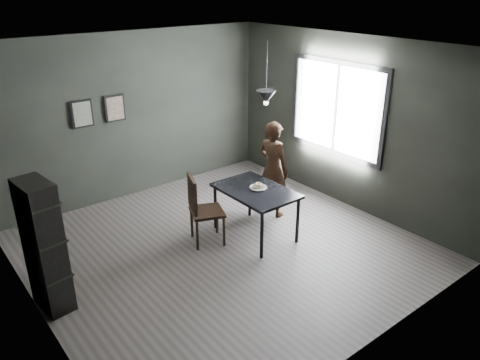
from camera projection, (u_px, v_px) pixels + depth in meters
ground at (223, 248)px, 6.72m from camera, size 5.00×5.00×0.00m
back_wall at (135, 116)px, 7.96m from camera, size 5.00×0.10×2.80m
ceiling at (220, 47)px, 5.60m from camera, size 5.00×5.00×0.02m
window_assembly at (336, 109)px, 7.63m from camera, size 0.04×1.96×1.56m
cafe_table at (256, 194)px, 6.79m from camera, size 0.80×1.20×0.75m
white_plate at (258, 188)px, 6.80m from camera, size 0.23×0.23×0.01m
donut_pile at (258, 186)px, 6.78m from camera, size 0.18×0.13×0.08m
woman at (273, 169)px, 7.39m from camera, size 0.47×0.63×1.56m
wood_chair at (200, 206)px, 6.63m from camera, size 0.58×0.58×1.04m
shelf_unit at (44, 247)px, 5.23m from camera, size 0.36×0.56×1.59m
pendant_lamp at (266, 97)px, 6.46m from camera, size 0.28×0.28×0.86m
framed_print_left at (82, 114)px, 7.34m from camera, size 0.34×0.04×0.44m
framed_print_right at (115, 108)px, 7.65m from camera, size 0.34×0.04×0.44m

